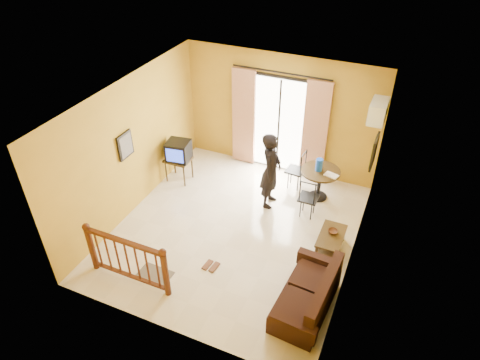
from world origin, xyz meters
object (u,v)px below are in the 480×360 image
at_px(coffee_table, 331,240).
at_px(sofa, 309,297).
at_px(dining_table, 320,176).
at_px(television, 178,151).
at_px(standing_person, 271,171).

height_order(coffee_table, sofa, sofa).
distance_m(dining_table, sofa, 3.06).
bearing_deg(sofa, television, 151.90).
relative_size(television, dining_table, 0.66).
height_order(dining_table, sofa, sofa).
bearing_deg(standing_person, coffee_table, -123.47).
bearing_deg(sofa, standing_person, 127.36).
height_order(dining_table, coffee_table, dining_table).
relative_size(television, standing_person, 0.33).
relative_size(coffee_table, sofa, 0.49).
xyz_separation_m(television, standing_person, (2.18, -0.00, 0.06)).
relative_size(sofa, standing_person, 0.96).
distance_m(coffee_table, sofa, 1.49).
distance_m(dining_table, coffee_table, 1.65).
bearing_deg(dining_table, coffee_table, -66.97).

